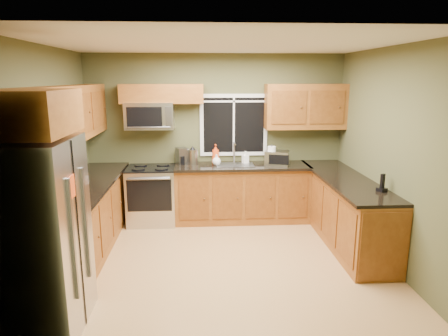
{
  "coord_description": "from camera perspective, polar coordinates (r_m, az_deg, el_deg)",
  "views": [
    {
      "loc": [
        -0.27,
        -4.78,
        2.32
      ],
      "look_at": [
        0.05,
        0.35,
        1.15
      ],
      "focal_mm": 32.0,
      "sensor_mm": 36.0,
      "label": 1
    }
  ],
  "objects": [
    {
      "name": "floor",
      "position": [
        5.32,
        -0.31,
        -13.03
      ],
      "size": [
        4.2,
        4.2,
        0.0
      ],
      "primitive_type": "plane",
      "color": "tan",
      "rests_on": "ground"
    },
    {
      "name": "ceiling",
      "position": [
        4.81,
        -0.35,
        17.35
      ],
      "size": [
        4.2,
        4.2,
        0.0
      ],
      "primitive_type": "plane",
      "rotation": [
        3.14,
        0.0,
        0.0
      ],
      "color": "white",
      "rests_on": "back_wall"
    },
    {
      "name": "back_wall",
      "position": [
        6.66,
        -1.2,
        4.43
      ],
      "size": [
        4.2,
        0.0,
        4.2
      ],
      "primitive_type": "plane",
      "rotation": [
        1.57,
        0.0,
        0.0
      ],
      "color": "#4B4D2D",
      "rests_on": "ground"
    },
    {
      "name": "front_wall",
      "position": [
        3.15,
        1.51,
        -5.11
      ],
      "size": [
        4.2,
        0.0,
        4.2
      ],
      "primitive_type": "plane",
      "rotation": [
        -1.57,
        0.0,
        0.0
      ],
      "color": "#4B4D2D",
      "rests_on": "ground"
    },
    {
      "name": "left_wall",
      "position": [
        5.21,
        -24.05,
        0.97
      ],
      "size": [
        0.0,
        3.6,
        3.6
      ],
      "primitive_type": "plane",
      "rotation": [
        1.57,
        0.0,
        1.57
      ],
      "color": "#4B4D2D",
      "rests_on": "ground"
    },
    {
      "name": "right_wall",
      "position": [
        5.42,
        22.42,
        1.54
      ],
      "size": [
        0.0,
        3.6,
        3.6
      ],
      "primitive_type": "plane",
      "rotation": [
        1.57,
        0.0,
        -1.57
      ],
      "color": "#4B4D2D",
      "rests_on": "ground"
    },
    {
      "name": "window",
      "position": [
        6.63,
        1.4,
        6.16
      ],
      "size": [
        1.12,
        0.03,
        1.02
      ],
      "color": "white",
      "rests_on": "back_wall"
    },
    {
      "name": "base_cabinets_left",
      "position": [
        5.79,
        -18.82,
        -6.75
      ],
      "size": [
        0.6,
        2.65,
        0.9
      ],
      "primitive_type": "cube",
      "color": "brown",
      "rests_on": "ground"
    },
    {
      "name": "countertop_left",
      "position": [
        5.65,
        -18.92,
        -2.25
      ],
      "size": [
        0.65,
        2.65,
        0.04
      ],
      "primitive_type": "cube",
      "color": "black",
      "rests_on": "base_cabinets_left"
    },
    {
      "name": "base_cabinets_back",
      "position": [
        6.59,
        2.56,
        -3.69
      ],
      "size": [
        2.17,
        0.6,
        0.9
      ],
      "primitive_type": "cube",
      "color": "brown",
      "rests_on": "ground"
    },
    {
      "name": "countertop_back",
      "position": [
        6.45,
        2.62,
        0.26
      ],
      "size": [
        2.17,
        0.65,
        0.04
      ],
      "primitive_type": "cube",
      "color": "black",
      "rests_on": "base_cabinets_back"
    },
    {
      "name": "base_cabinets_peninsula",
      "position": [
        6.01,
        16.87,
        -5.89
      ],
      "size": [
        0.6,
        2.52,
        0.9
      ],
      "color": "brown",
      "rests_on": "ground"
    },
    {
      "name": "countertop_peninsula",
      "position": [
        5.88,
        16.91,
        -1.53
      ],
      "size": [
        0.65,
        2.5,
        0.04
      ],
      "primitive_type": "cube",
      "color": "black",
      "rests_on": "base_cabinets_peninsula"
    },
    {
      "name": "upper_cabinets_left",
      "position": [
        5.54,
        -21.23,
        7.19
      ],
      "size": [
        0.33,
        2.65,
        0.72
      ],
      "primitive_type": "cube",
      "color": "brown",
      "rests_on": "left_wall"
    },
    {
      "name": "upper_cabinets_back_left",
      "position": [
        6.45,
        -8.86,
        10.44
      ],
      "size": [
        1.3,
        0.33,
        0.3
      ],
      "primitive_type": "cube",
      "color": "brown",
      "rests_on": "back_wall"
    },
    {
      "name": "upper_cabinets_back_right",
      "position": [
        6.66,
        11.55,
        8.59
      ],
      "size": [
        1.3,
        0.33,
        0.72
      ],
      "primitive_type": "cube",
      "color": "brown",
      "rests_on": "back_wall"
    },
    {
      "name": "upper_cabinet_over_fridge",
      "position": [
        3.79,
        -26.59,
        7.11
      ],
      "size": [
        0.72,
        0.9,
        0.38
      ],
      "primitive_type": "cube",
      "color": "brown",
      "rests_on": "left_wall"
    },
    {
      "name": "refrigerator",
      "position": [
        4.04,
        -24.97,
        -9.0
      ],
      "size": [
        0.74,
        0.9,
        1.8
      ],
      "color": "#B7B7BC",
      "rests_on": "ground"
    },
    {
      "name": "range",
      "position": [
        6.57,
        -10.26,
        -3.77
      ],
      "size": [
        0.76,
        0.69,
        0.94
      ],
      "color": "#B7B7BC",
      "rests_on": "ground"
    },
    {
      "name": "microwave",
      "position": [
        6.46,
        -10.56,
        7.35
      ],
      "size": [
        0.76,
        0.41,
        0.42
      ],
      "color": "#B7B7BC",
      "rests_on": "back_wall"
    },
    {
      "name": "sink",
      "position": [
        6.45,
        1.59,
        0.56
      ],
      "size": [
        0.6,
        0.42,
        0.36
      ],
      "color": "slate",
      "rests_on": "countertop_back"
    },
    {
      "name": "toaster_oven",
      "position": [
        6.47,
        7.58,
        1.43
      ],
      "size": [
        0.44,
        0.39,
        0.23
      ],
      "color": "#B7B7BC",
      "rests_on": "countertop_back"
    },
    {
      "name": "coffee_maker",
      "position": [
        6.54,
        -6.03,
        1.66
      ],
      "size": [
        0.22,
        0.25,
        0.26
      ],
      "color": "slate",
      "rests_on": "countertop_back"
    },
    {
      "name": "kettle",
      "position": [
        6.49,
        -4.5,
        1.74
      ],
      "size": [
        0.21,
        0.21,
        0.3
      ],
      "color": "#B7B7BC",
      "rests_on": "countertop_back"
    },
    {
      "name": "paper_towel_roll",
      "position": [
        6.46,
        6.79,
        1.76
      ],
      "size": [
        0.17,
        0.17,
        0.34
      ],
      "color": "white",
      "rests_on": "countertop_back"
    },
    {
      "name": "soap_bottle_a",
      "position": [
        6.48,
        -1.21,
        1.97
      ],
      "size": [
        0.15,
        0.15,
        0.32
      ],
      "primitive_type": "imported",
      "rotation": [
        0.0,
        0.0,
        0.21
      ],
      "color": "#ED4A16",
      "rests_on": "countertop_back"
    },
    {
      "name": "soap_bottle_b",
      "position": [
        6.57,
        3.07,
        1.55
      ],
      "size": [
        0.12,
        0.12,
        0.2
      ],
      "primitive_type": "imported",
      "rotation": [
        0.0,
        0.0,
        0.37
      ],
      "color": "white",
      "rests_on": "countertop_back"
    },
    {
      "name": "soap_bottle_c",
      "position": [
        6.42,
        -1.08,
        1.19
      ],
      "size": [
        0.16,
        0.16,
        0.17
      ],
      "primitive_type": "imported",
      "rotation": [
        0.0,
        0.0,
        -0.19
      ],
      "color": "white",
      "rests_on": "countertop_back"
    },
    {
      "name": "cordless_phone",
      "position": [
        5.31,
        21.65,
        -2.42
      ],
      "size": [
        0.13,
        0.13,
        0.22
      ],
      "color": "black",
      "rests_on": "countertop_peninsula"
    }
  ]
}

